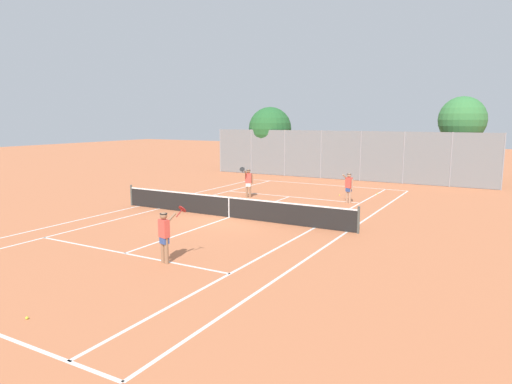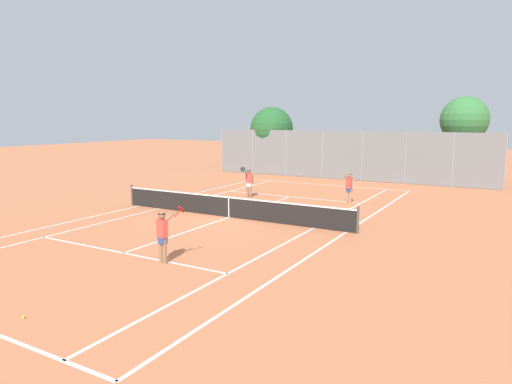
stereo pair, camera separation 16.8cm
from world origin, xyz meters
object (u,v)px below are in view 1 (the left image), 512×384
player_near_side (165,234)px  player_far_right (349,186)px  loose_tennis_ball_2 (27,318)px  tree_behind_left (270,130)px  player_far_left (248,181)px  loose_tennis_ball_0 (340,195)px  loose_tennis_ball_1 (377,194)px  tree_behind_right (461,121)px  tennis_net (229,206)px

player_near_side → player_far_right: (1.73, 12.59, -0.02)m
loose_tennis_ball_2 → tree_behind_left: tree_behind_left is taller
player_far_left → loose_tennis_ball_0: bearing=35.3°
player_far_left → loose_tennis_ball_2: (3.76, -16.20, -0.89)m
loose_tennis_ball_2 → tree_behind_left: 29.23m
player_near_side → player_far_left: same height
player_far_left → loose_tennis_ball_1: (6.11, 4.63, -0.89)m
player_far_left → tree_behind_right: bearing=54.2°
player_far_left → tree_behind_right: (9.56, 13.27, 3.33)m
loose_tennis_ball_2 → loose_tennis_ball_1: bearing=83.6°
loose_tennis_ball_0 → tree_behind_right: 12.21m
player_near_side → loose_tennis_ball_2: bearing=-90.4°
player_far_right → loose_tennis_ball_1: bearing=80.7°
loose_tennis_ball_2 → tree_behind_right: bearing=78.9°
tennis_net → loose_tennis_ball_2: size_ratio=181.82×
player_near_side → loose_tennis_ball_1: 16.39m
tennis_net → player_far_left: bearing=111.0°
player_near_side → player_far_right: size_ratio=1.11×
loose_tennis_ball_0 → player_near_side: bearing=-92.2°
tennis_net → loose_tennis_ball_0: 8.48m
player_far_right → player_far_left: bearing=-169.5°
player_far_right → loose_tennis_ball_2: 17.33m
player_far_right → loose_tennis_ball_0: player_far_right is taller
tree_behind_left → player_far_left: bearing=-68.1°
loose_tennis_ball_1 → tree_behind_left: (-10.77, 6.95, 3.50)m
player_near_side → tree_behind_left: size_ratio=0.33×
loose_tennis_ball_1 → loose_tennis_ball_0: bearing=-138.7°
tennis_net → loose_tennis_ball_1: (4.17, 9.68, -0.48)m
player_far_left → loose_tennis_ball_2: player_far_left is taller
loose_tennis_ball_0 → loose_tennis_ball_1: same height
loose_tennis_ball_1 → tree_behind_left: tree_behind_left is taller
tennis_net → player_far_right: size_ratio=7.50×
loose_tennis_ball_2 → tree_behind_right: size_ratio=0.01×
player_far_right → tree_behind_left: (-10.18, 10.55, 2.62)m
loose_tennis_ball_0 → loose_tennis_ball_2: 19.28m
tennis_net → player_near_side: (1.85, -6.52, 0.42)m
player_far_left → tree_behind_left: tree_behind_left is taller
loose_tennis_ball_0 → loose_tennis_ball_2: bearing=-91.7°
tennis_net → loose_tennis_ball_0: tennis_net is taller
player_near_side → player_far_left: size_ratio=1.00×
player_far_left → player_far_right: size_ratio=1.11×
player_far_right → loose_tennis_ball_0: size_ratio=24.24×
player_far_right → loose_tennis_ball_0: 2.52m
loose_tennis_ball_1 → tree_behind_right: size_ratio=0.01×
player_near_side → loose_tennis_ball_0: (0.55, 14.64, -0.89)m
player_near_side → tennis_net: bearing=105.8°
player_near_side → player_far_right: bearing=82.2°
loose_tennis_ball_0 → tennis_net: bearing=-106.5°
player_far_right → tree_behind_left: bearing=134.0°
player_far_right → tennis_net: bearing=-120.5°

